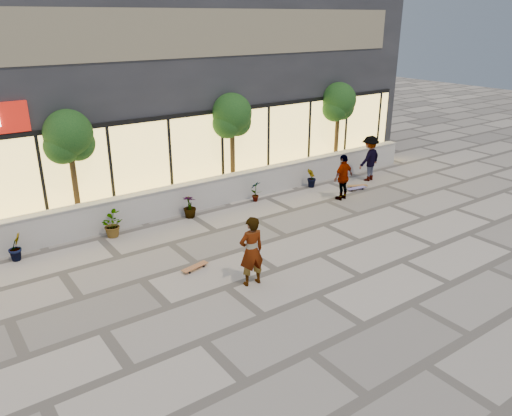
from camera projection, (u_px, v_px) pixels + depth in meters
ground at (316, 295)px, 12.53m from camera, size 80.00×80.00×0.00m
planter_wall at (185, 198)px, 17.67m from camera, size 22.00×0.42×1.04m
retail_building at (117, 76)px, 20.50m from camera, size 24.00×9.17×8.50m
shrub_b at (15, 247)px, 14.21m from camera, size 0.57×0.57×0.81m
shrub_c at (111, 225)px, 15.72m from camera, size 0.68×0.77×0.81m
shrub_d at (190, 206)px, 17.24m from camera, size 0.64×0.64×0.81m
shrub_e at (256, 191)px, 18.75m from camera, size 0.46×0.35×0.81m
shrub_f at (312, 178)px, 20.26m from camera, size 0.55×0.57×0.81m
tree_midwest at (69, 139)px, 15.42m from camera, size 1.60×1.50×3.92m
tree_mideast at (232, 118)px, 18.66m from camera, size 1.60×1.50×3.92m
tree_east at (338, 104)px, 21.63m from camera, size 1.60×1.50×3.92m
skater_center at (251, 251)px, 12.73m from camera, size 0.72×0.51×1.89m
skater_right_near at (343, 177)px, 18.78m from camera, size 1.08×0.58×1.76m
skater_right_far at (369, 158)px, 20.98m from camera, size 1.35×0.92×1.92m
skateboard_center at (195, 267)px, 13.76m from camera, size 0.85×0.37×0.10m
skateboard_right_near at (357, 186)px, 20.33m from camera, size 0.84×0.58×0.10m
skateboard_right_far at (356, 188)px, 20.05m from camera, size 0.87×0.35×0.10m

